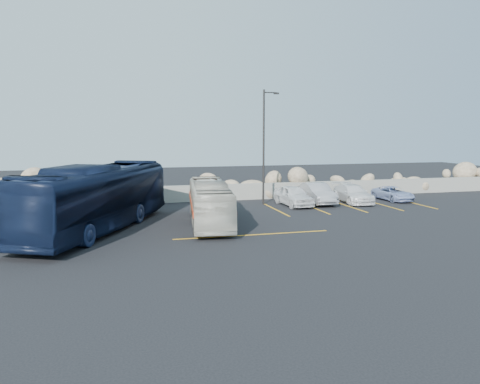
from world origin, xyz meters
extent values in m
plane|color=black|center=(0.00, 0.00, 0.00)|extent=(90.00, 90.00, 0.00)
cube|color=gray|center=(0.00, 12.00, 0.60)|extent=(60.00, 0.40, 1.20)
cube|color=orange|center=(-2.50, 7.00, 0.01)|extent=(0.12, 5.00, 0.01)
cube|color=orange|center=(2.60, 7.00, 0.01)|extent=(0.12, 5.00, 0.01)
cube|color=orange|center=(5.30, 7.00, 0.01)|extent=(0.12, 5.00, 0.01)
cube|color=orange|center=(7.90, 7.00, 0.01)|extent=(0.12, 5.00, 0.01)
cube|color=orange|center=(10.50, 7.00, 0.01)|extent=(0.12, 5.00, 0.01)
cube|color=orange|center=(13.10, 7.00, 0.01)|extent=(0.12, 5.00, 0.01)
cube|color=orange|center=(-1.00, 0.20, 0.01)|extent=(8.00, 0.12, 0.01)
cylinder|color=#2A2725|center=(2.50, 9.50, 4.00)|extent=(0.14, 0.14, 8.00)
cylinder|color=#2A2725|center=(2.95, 9.50, 7.80)|extent=(0.90, 0.08, 0.08)
cube|color=#2A2725|center=(3.40, 9.50, 7.75)|extent=(0.35, 0.18, 0.12)
imported|color=beige|center=(-2.53, 3.51, 1.20)|extent=(3.09, 8.79, 2.40)
imported|color=black|center=(-8.58, 3.22, 1.73)|extent=(8.01, 12.44, 3.46)
imported|color=white|center=(4.34, 8.39, 0.70)|extent=(1.87, 4.20, 1.40)
imported|color=#A0A0A5|center=(6.34, 8.86, 0.72)|extent=(1.75, 4.45, 1.44)
imported|color=white|center=(9.03, 8.62, 0.64)|extent=(2.12, 4.55, 1.29)
imported|color=#90A1CC|center=(12.45, 8.78, 0.51)|extent=(1.88, 3.77, 1.03)
camera|label=1|loc=(-7.44, -21.80, 5.18)|focal=35.00mm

